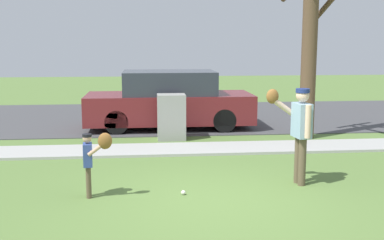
# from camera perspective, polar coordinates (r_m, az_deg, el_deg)

# --- Properties ---
(ground_plane) EXTENTS (48.00, 48.00, 0.00)m
(ground_plane) POSITION_cam_1_polar(r_m,az_deg,el_deg) (10.87, -0.28, -3.76)
(ground_plane) COLOR #567538
(sidewalk_strip) EXTENTS (36.00, 1.20, 0.06)m
(sidewalk_strip) POSITION_cam_1_polar(r_m,az_deg,el_deg) (10.96, -0.33, -3.49)
(sidewalk_strip) COLOR #A3A39E
(sidewalk_strip) RESTS_ON ground
(road_surface) EXTENTS (36.00, 6.80, 0.02)m
(road_surface) POSITION_cam_1_polar(r_m,az_deg,el_deg) (15.86, -1.97, 0.44)
(road_surface) COLOR #424244
(road_surface) RESTS_ON ground
(person_adult) EXTENTS (0.72, 0.59, 1.68)m
(person_adult) POSITION_cam_1_polar(r_m,az_deg,el_deg) (8.40, 12.67, -0.58)
(person_adult) COLOR brown
(person_adult) RESTS_ON ground
(person_child) EXTENTS (0.49, 0.39, 1.07)m
(person_child) POSITION_cam_1_polar(r_m,az_deg,el_deg) (7.69, -11.86, -4.11)
(person_child) COLOR brown
(person_child) RESTS_ON ground
(baseball) EXTENTS (0.07, 0.07, 0.07)m
(baseball) POSITION_cam_1_polar(r_m,az_deg,el_deg) (7.84, -1.05, -8.68)
(baseball) COLOR white
(baseball) RESTS_ON ground
(utility_cabinet) EXTENTS (0.70, 0.56, 1.16)m
(utility_cabinet) POSITION_cam_1_polar(r_m,az_deg,el_deg) (12.08, -2.48, 0.36)
(utility_cabinet) COLOR gray
(utility_cabinet) RESTS_ON ground
(street_tree_near) EXTENTS (1.85, 1.88, 5.31)m
(street_tree_near) POSITION_cam_1_polar(r_m,az_deg,el_deg) (12.45, 13.98, 10.71)
(street_tree_near) COLOR brown
(street_tree_near) RESTS_ON ground
(parked_suv_maroon) EXTENTS (4.70, 1.90, 1.63)m
(parked_suv_maroon) POSITION_cam_1_polar(r_m,az_deg,el_deg) (13.64, -2.74, 2.29)
(parked_suv_maroon) COLOR maroon
(parked_suv_maroon) RESTS_ON road_surface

